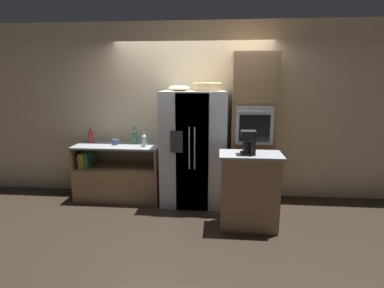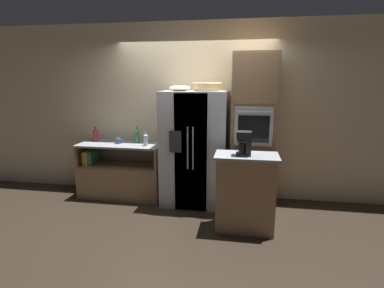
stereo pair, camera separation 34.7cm
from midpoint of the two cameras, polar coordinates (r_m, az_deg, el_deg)
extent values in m
plane|color=black|center=(4.85, -2.33, -11.02)|extent=(20.00, 20.00, 0.00)
cube|color=beige|center=(4.91, -1.82, 6.21)|extent=(12.00, 0.06, 2.80)
cube|color=#93704C|center=(5.13, -15.50, -7.05)|extent=(1.36, 0.59, 0.52)
cube|color=#93704C|center=(5.05, -15.68, -4.17)|extent=(1.30, 0.54, 0.02)
cube|color=#93704C|center=(5.28, -22.51, -2.13)|extent=(0.04, 0.59, 0.34)
cube|color=#93704C|center=(4.81, -8.40, -2.63)|extent=(0.04, 0.59, 0.34)
cube|color=gray|center=(4.96, -15.90, -0.32)|extent=(1.36, 0.59, 0.03)
cube|color=black|center=(5.24, -22.08, -2.80)|extent=(0.03, 0.40, 0.20)
cube|color=gold|center=(5.22, -21.72, -2.66)|extent=(0.03, 0.36, 0.23)
cube|color=gold|center=(5.20, -21.26, -2.68)|extent=(0.05, 0.36, 0.23)
cube|color=#337A4C|center=(5.17, -20.67, -2.70)|extent=(0.05, 0.34, 0.23)
cube|color=silver|center=(4.61, -1.73, -0.82)|extent=(0.98, 0.71, 1.75)
cube|color=silver|center=(4.26, -2.40, -1.93)|extent=(0.48, 0.02, 1.71)
cube|color=silver|center=(4.26, -2.24, -1.93)|extent=(0.48, 0.02, 1.71)
cylinder|color=#B2B2B7|center=(4.22, -2.89, -0.85)|extent=(0.02, 0.02, 0.61)
cylinder|color=#B2B2B7|center=(4.21, -1.86, -0.87)|extent=(0.02, 0.02, 0.61)
cube|color=#2D2D33|center=(4.24, -5.32, 0.39)|extent=(0.18, 0.01, 0.31)
cube|color=#93704C|center=(4.57, 9.13, 2.34)|extent=(0.63, 0.65, 2.28)
cube|color=#ADADB2|center=(4.21, 9.51, 3.41)|extent=(0.52, 0.04, 0.53)
cube|color=black|center=(4.19, 9.51, 2.93)|extent=(0.42, 0.01, 0.37)
cylinder|color=#B2B2B7|center=(4.15, 9.64, 6.18)|extent=(0.45, 0.02, 0.02)
cube|color=olive|center=(4.18, 9.80, 12.08)|extent=(0.59, 0.01, 0.66)
cube|color=#93704C|center=(3.96, 8.36, -9.08)|extent=(0.72, 0.42, 0.97)
cube|color=gray|center=(3.81, 8.58, -2.07)|extent=(0.79, 0.46, 0.03)
cylinder|color=tan|center=(4.44, 0.62, 10.75)|extent=(0.39, 0.39, 0.11)
torus|color=tan|center=(4.44, 0.62, 11.43)|extent=(0.42, 0.42, 0.03)
ellipsoid|color=beige|center=(4.48, -4.69, 10.56)|extent=(0.31, 0.31, 0.08)
cylinder|color=maroon|center=(5.24, -20.50, 1.19)|extent=(0.08, 0.08, 0.18)
cone|color=maroon|center=(5.23, -20.59, 2.39)|extent=(0.08, 0.08, 0.04)
cylinder|color=maroon|center=(5.22, -20.62, 2.76)|extent=(0.03, 0.03, 0.03)
cylinder|color=silver|center=(4.73, -11.19, 0.48)|extent=(0.07, 0.07, 0.16)
cone|color=silver|center=(4.71, -11.24, 1.66)|extent=(0.07, 0.07, 0.04)
cylinder|color=silver|center=(4.70, -11.26, 2.03)|extent=(0.02, 0.02, 0.03)
cylinder|color=#33723F|center=(4.95, -12.88, 1.17)|extent=(0.07, 0.07, 0.20)
cone|color=#33723F|center=(4.93, -12.95, 2.55)|extent=(0.07, 0.07, 0.04)
cylinder|color=#33723F|center=(4.92, -12.97, 3.00)|extent=(0.03, 0.03, 0.04)
cylinder|color=#384C7A|center=(4.97, -16.37, 0.34)|extent=(0.09, 0.09, 0.08)
torus|color=#384C7A|center=(4.95, -15.86, 0.33)|extent=(0.06, 0.01, 0.06)
cube|color=black|center=(3.77, 7.98, -1.77)|extent=(0.18, 0.17, 0.02)
cylinder|color=black|center=(3.75, 7.80, -0.67)|extent=(0.10, 0.10, 0.12)
cube|color=black|center=(3.74, 8.94, 0.24)|extent=(0.06, 0.14, 0.30)
cube|color=black|center=(3.72, 8.09, 1.87)|extent=(0.18, 0.17, 0.08)
camera|label=1|loc=(0.17, -92.21, -0.48)|focal=28.00mm
camera|label=2|loc=(0.17, 87.79, 0.48)|focal=28.00mm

